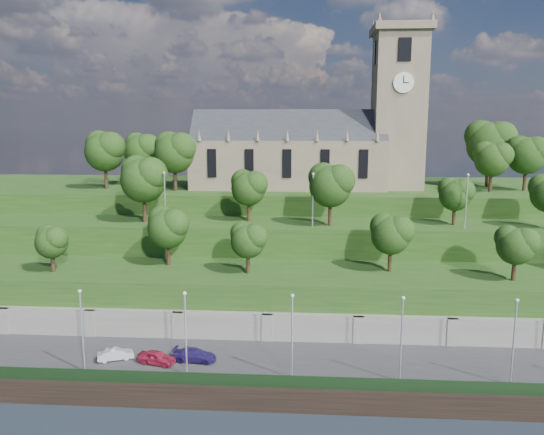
# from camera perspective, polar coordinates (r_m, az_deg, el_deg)

# --- Properties ---
(ground) EXTENTS (320.00, 320.00, 0.00)m
(ground) POSITION_cam_1_polar(r_m,az_deg,el_deg) (50.83, 4.44, -20.19)
(ground) COLOR #1C262D
(ground) RESTS_ON ground
(promenade) EXTENTS (160.00, 12.00, 2.00)m
(promenade) POSITION_cam_1_polar(r_m,az_deg,el_deg) (55.66, 4.39, -16.20)
(promenade) COLOR #2D2D30
(promenade) RESTS_ON ground
(quay_wall) EXTENTS (160.00, 0.50, 2.20)m
(quay_wall) POSITION_cam_1_polar(r_m,az_deg,el_deg) (50.25, 4.46, -19.14)
(quay_wall) COLOR black
(quay_wall) RESTS_ON ground
(fence) EXTENTS (160.00, 0.10, 1.20)m
(fence) POSITION_cam_1_polar(r_m,az_deg,el_deg) (50.11, 4.47, -17.28)
(fence) COLOR black
(fence) RESTS_ON promenade
(retaining_wall) EXTENTS (160.00, 2.10, 5.00)m
(retaining_wall) POSITION_cam_1_polar(r_m,az_deg,el_deg) (60.49, 4.36, -12.44)
(retaining_wall) COLOR slate
(retaining_wall) RESTS_ON ground
(embankment_lower) EXTENTS (160.00, 12.00, 8.00)m
(embankment_lower) POSITION_cam_1_polar(r_m,az_deg,el_deg) (65.60, 4.34, -9.23)
(embankment_lower) COLOR #1F3E14
(embankment_lower) RESTS_ON ground
(embankment_upper) EXTENTS (160.00, 10.00, 12.00)m
(embankment_upper) POSITION_cam_1_polar(r_m,az_deg,el_deg) (75.54, 4.29, -5.06)
(embankment_upper) COLOR #1F3E14
(embankment_upper) RESTS_ON ground
(hilltop) EXTENTS (160.00, 32.00, 15.00)m
(hilltop) POSITION_cam_1_polar(r_m,az_deg,el_deg) (95.69, 4.22, -0.95)
(hilltop) COLOR #1F3E14
(hilltop) RESTS_ON ground
(church) EXTENTS (38.60, 12.35, 27.60)m
(church) POSITION_cam_1_polar(r_m,az_deg,el_deg) (90.04, 4.86, 7.99)
(church) COLOR #6C5F4C
(church) RESTS_ON hilltop
(trees_lower) EXTENTS (70.18, 8.62, 7.46)m
(trees_lower) POSITION_cam_1_polar(r_m,az_deg,el_deg) (63.86, 7.46, -1.79)
(trees_lower) COLOR black
(trees_lower) RESTS_ON embankment_lower
(trees_upper) EXTENTS (60.49, 8.31, 9.36)m
(trees_upper) POSITION_cam_1_polar(r_m,az_deg,el_deg) (72.45, 3.02, 3.63)
(trees_upper) COLOR black
(trees_upper) RESTS_ON embankment_upper
(trees_hilltop) EXTENTS (75.44, 17.00, 11.37)m
(trees_hilltop) POSITION_cam_1_polar(r_m,az_deg,el_deg) (89.20, 5.66, 7.40)
(trees_hilltop) COLOR black
(trees_hilltop) RESTS_ON hilltop
(lamp_posts_promenade) EXTENTS (60.36, 0.36, 8.26)m
(lamp_posts_promenade) POSITION_cam_1_polar(r_m,az_deg,el_deg) (50.13, 2.18, -12.03)
(lamp_posts_promenade) COLOR #B2B2B7
(lamp_posts_promenade) RESTS_ON promenade
(lamp_posts_upper) EXTENTS (40.36, 0.36, 7.31)m
(lamp_posts_upper) POSITION_cam_1_polar(r_m,az_deg,el_deg) (70.60, 4.42, 2.37)
(lamp_posts_upper) COLOR #B2B2B7
(lamp_posts_upper) RESTS_ON embankment_upper
(car_left) EXTENTS (4.13, 2.50, 1.31)m
(car_left) POSITION_cam_1_polar(r_m,az_deg,el_deg) (55.75, -12.30, -14.49)
(car_left) COLOR maroon
(car_left) RESTS_ON promenade
(car_middle) EXTENTS (3.76, 2.51, 1.17)m
(car_middle) POSITION_cam_1_polar(r_m,az_deg,el_deg) (57.65, -16.48, -13.91)
(car_middle) COLOR #A1A2A5
(car_middle) RESTS_ON promenade
(car_right) EXTENTS (4.53, 2.17, 1.27)m
(car_right) POSITION_cam_1_polar(r_m,az_deg,el_deg) (55.66, -8.31, -14.42)
(car_right) COLOR #231753
(car_right) RESTS_ON promenade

